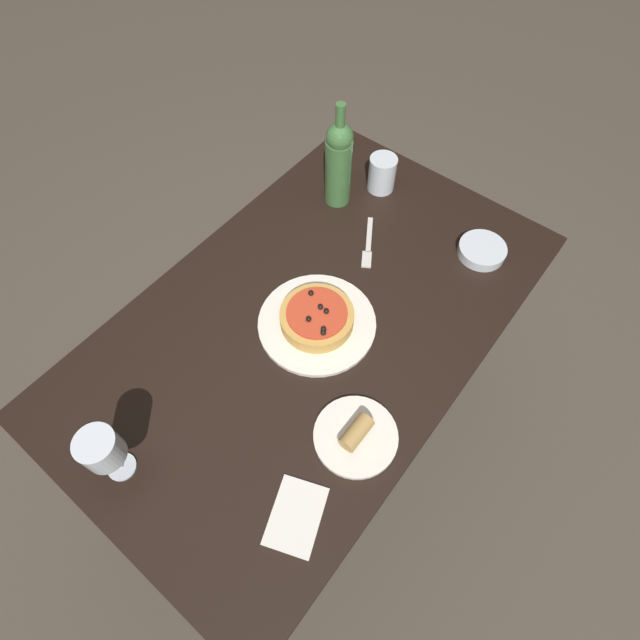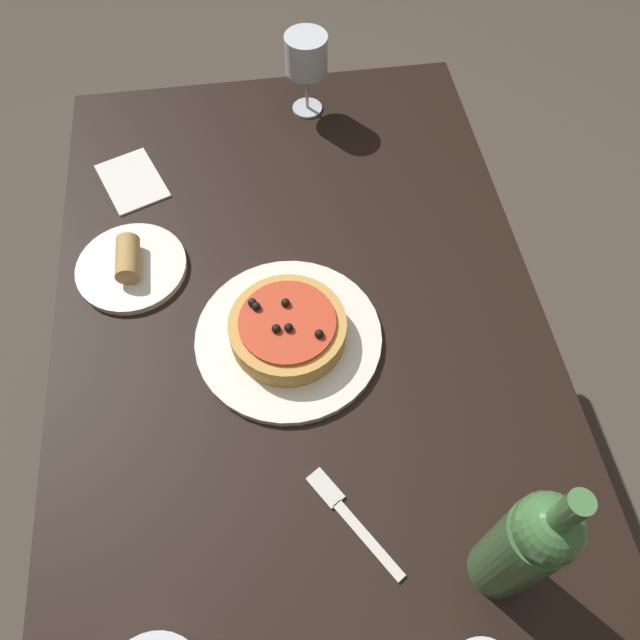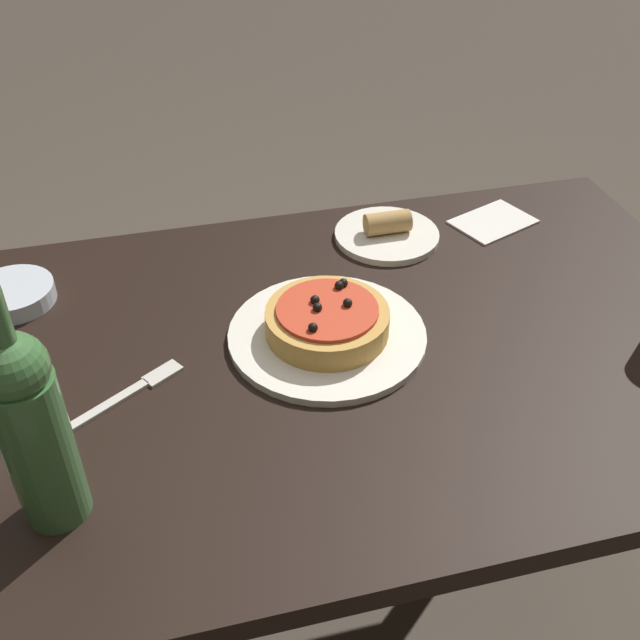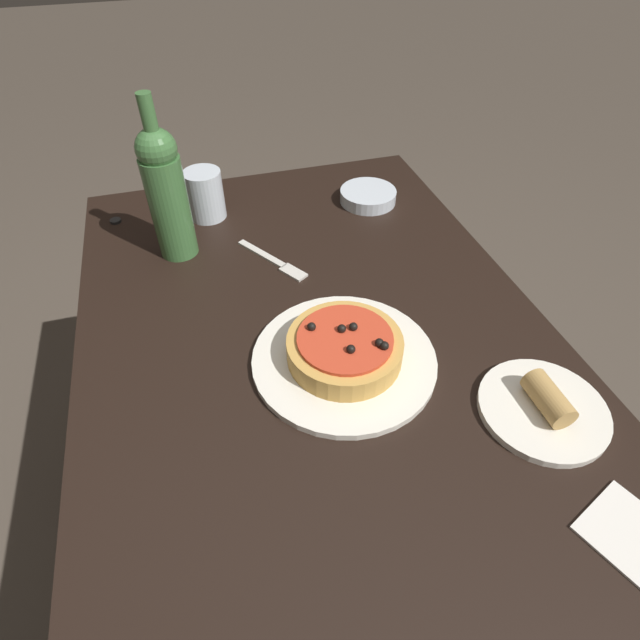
# 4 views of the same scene
# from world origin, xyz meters

# --- Properties ---
(ground_plane) EXTENTS (14.00, 14.00, 0.00)m
(ground_plane) POSITION_xyz_m (0.00, 0.00, 0.00)
(ground_plane) COLOR #4C4238
(dining_table) EXTENTS (1.31, 0.80, 0.78)m
(dining_table) POSITION_xyz_m (0.00, 0.00, 0.67)
(dining_table) COLOR black
(dining_table) RESTS_ON ground_plane
(dinner_plate) EXTENTS (0.30, 0.30, 0.01)m
(dinner_plate) POSITION_xyz_m (0.01, 0.02, 0.78)
(dinner_plate) COLOR white
(dinner_plate) RESTS_ON dining_table
(pizza) EXTENTS (0.18, 0.18, 0.06)m
(pizza) POSITION_xyz_m (0.01, 0.02, 0.81)
(pizza) COLOR gold
(pizza) RESTS_ON dinner_plate
(wine_bottle) EXTENTS (0.08, 0.08, 0.31)m
(wine_bottle) POSITION_xyz_m (-0.37, -0.21, 0.91)
(wine_bottle) COLOR #3D6B38
(wine_bottle) RESTS_ON dining_table
(water_cup) EXTENTS (0.08, 0.08, 0.11)m
(water_cup) POSITION_xyz_m (-0.49, -0.13, 0.83)
(water_cup) COLOR silver
(water_cup) RESTS_ON dining_table
(side_bowl) EXTENTS (0.13, 0.13, 0.03)m
(side_bowl) POSITION_xyz_m (-0.45, 0.23, 0.79)
(side_bowl) COLOR silver
(side_bowl) RESTS_ON dining_table
(fork) EXTENTS (0.17, 0.11, 0.00)m
(fork) POSITION_xyz_m (-0.28, -0.02, 0.78)
(fork) COLOR beige
(fork) RESTS_ON dining_table
(side_plate) EXTENTS (0.19, 0.19, 0.05)m
(side_plate) POSITION_xyz_m (0.18, 0.27, 0.79)
(side_plate) COLOR white
(side_plate) RESTS_ON dining_table
(bottle_cap) EXTENTS (0.02, 0.02, 0.01)m
(bottle_cap) POSITION_xyz_m (-0.53, -0.33, 0.78)
(bottle_cap) COLOR black
(bottle_cap) RESTS_ON dining_table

